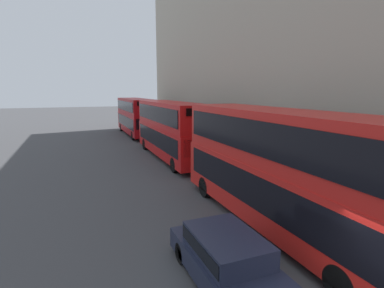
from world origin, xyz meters
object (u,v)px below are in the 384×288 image
(bus_second_in_queue, at_px, (171,128))
(bus_third_in_queue, at_px, (136,115))
(bus_leading, at_px, (278,165))
(car_dark_sedan, at_px, (227,258))

(bus_second_in_queue, bearing_deg, bus_third_in_queue, 90.00)
(bus_second_in_queue, distance_m, bus_third_in_queue, 13.69)
(bus_leading, height_order, bus_third_in_queue, bus_leading)
(bus_third_in_queue, xyz_separation_m, car_dark_sedan, (-3.40, -29.10, -1.64))
(car_dark_sedan, bearing_deg, bus_second_in_queue, 77.56)
(bus_leading, relative_size, bus_third_in_queue, 1.03)
(car_dark_sedan, bearing_deg, bus_third_in_queue, 83.34)
(bus_leading, distance_m, bus_second_in_queue, 13.07)
(bus_second_in_queue, relative_size, bus_third_in_queue, 1.03)
(bus_second_in_queue, distance_m, car_dark_sedan, 15.87)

